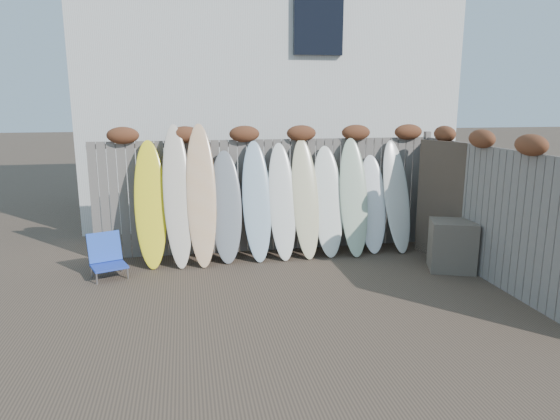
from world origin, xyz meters
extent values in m
plane|color=#493A2D|center=(0.00, 0.00, 0.00)|extent=(80.00, 80.00, 0.00)
cube|color=slate|center=(0.00, 2.40, 1.00)|extent=(6.00, 0.10, 2.00)
cube|color=slate|center=(3.00, 2.40, 1.05)|extent=(0.10, 0.10, 2.10)
ellipsoid|color=brown|center=(-2.40, 2.36, 2.10)|extent=(0.52, 0.28, 0.28)
ellipsoid|color=brown|center=(-1.40, 2.36, 2.10)|extent=(0.52, 0.28, 0.28)
ellipsoid|color=brown|center=(-0.40, 2.36, 2.10)|extent=(0.52, 0.28, 0.28)
ellipsoid|color=brown|center=(0.60, 2.36, 2.10)|extent=(0.52, 0.28, 0.28)
ellipsoid|color=brown|center=(1.60, 2.36, 2.10)|extent=(0.52, 0.28, 0.28)
ellipsoid|color=brown|center=(2.60, 2.36, 2.10)|extent=(0.52, 0.28, 0.28)
cube|color=slate|center=(3.00, 0.20, 1.00)|extent=(0.10, 4.40, 2.00)
ellipsoid|color=brown|center=(2.96, -0.50, 2.10)|extent=(0.28, 0.56, 0.28)
ellipsoid|color=brown|center=(2.96, 0.60, 2.10)|extent=(0.28, 0.56, 0.28)
ellipsoid|color=brown|center=(2.96, 1.70, 2.10)|extent=(0.28, 0.56, 0.28)
cube|color=silver|center=(0.50, 6.50, 3.00)|extent=(8.00, 5.00, 6.00)
cube|color=black|center=(1.30, 3.95, 4.20)|extent=(1.00, 0.12, 1.30)
cube|color=#2440B8|center=(-2.62, 1.40, 0.19)|extent=(0.62, 0.58, 0.03)
cube|color=blue|center=(-2.70, 1.62, 0.43)|extent=(0.52, 0.32, 0.46)
cylinder|color=silver|center=(-2.77, 1.15, 0.09)|extent=(0.03, 0.03, 0.19)
cylinder|color=#BBBBC3|center=(-2.90, 1.50, 0.09)|extent=(0.03, 0.03, 0.19)
cylinder|color=silver|center=(-2.34, 1.31, 0.09)|extent=(0.03, 0.03, 0.19)
cylinder|color=#A1A1A8|center=(-2.47, 1.66, 0.09)|extent=(0.03, 0.03, 0.19)
cube|color=#484136|center=(2.71, 0.77, 0.40)|extent=(0.84, 0.78, 0.80)
cube|color=#443129|center=(2.90, 1.27, 1.00)|extent=(0.58, 1.25, 2.00)
ellipsoid|color=yellow|center=(-2.00, 1.96, 1.02)|extent=(0.54, 0.74, 2.04)
ellipsoid|color=beige|center=(-1.56, 1.94, 1.14)|extent=(0.51, 0.83, 2.29)
ellipsoid|color=#E6B97A|center=(-1.18, 1.93, 1.15)|extent=(0.49, 0.81, 2.30)
ellipsoid|color=slate|center=(-0.77, 1.98, 0.92)|extent=(0.54, 0.67, 1.84)
ellipsoid|color=#A1BED0|center=(-0.25, 1.98, 1.00)|extent=(0.49, 0.71, 2.00)
ellipsoid|color=white|center=(0.18, 1.98, 0.98)|extent=(0.47, 0.70, 1.96)
ellipsoid|color=beige|center=(0.59, 1.98, 1.01)|extent=(0.49, 0.73, 2.02)
ellipsoid|color=white|center=(1.00, 2.00, 0.94)|extent=(0.54, 0.68, 1.89)
ellipsoid|color=#B5CAA8|center=(1.45, 1.95, 1.01)|extent=(0.53, 0.74, 2.02)
ellipsoid|color=white|center=(1.84, 2.04, 0.86)|extent=(0.55, 0.66, 1.71)
ellipsoid|color=silver|center=(2.28, 2.00, 0.98)|extent=(0.55, 0.74, 1.97)
camera|label=1|loc=(-1.41, -6.20, 2.66)|focal=32.00mm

